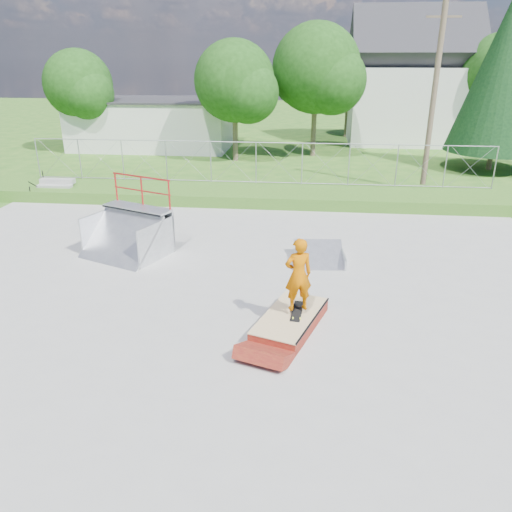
# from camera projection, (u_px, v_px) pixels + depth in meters

# --- Properties ---
(ground) EXTENTS (120.00, 120.00, 0.00)m
(ground) POSITION_uv_depth(u_px,v_px,m) (212.00, 302.00, 12.53)
(ground) COLOR #295E1A
(ground) RESTS_ON ground
(concrete_pad) EXTENTS (20.00, 16.00, 0.04)m
(concrete_pad) POSITION_uv_depth(u_px,v_px,m) (212.00, 301.00, 12.53)
(concrete_pad) COLOR #959592
(concrete_pad) RESTS_ON ground
(grass_berm) EXTENTS (24.00, 3.00, 0.50)m
(grass_berm) POSITION_uv_depth(u_px,v_px,m) (253.00, 194.00, 21.20)
(grass_berm) COLOR #295E1A
(grass_berm) RESTS_ON ground
(grind_box) EXTENTS (1.76, 2.50, 0.34)m
(grind_box) POSITION_uv_depth(u_px,v_px,m) (290.00, 321.00, 11.27)
(grind_box) COLOR maroon
(grind_box) RESTS_ON concrete_pad
(quarter_pipe) EXTENTS (2.88, 2.68, 2.30)m
(quarter_pipe) POSITION_uv_depth(u_px,v_px,m) (123.00, 220.00, 14.98)
(quarter_pipe) COLOR #ADAFB5
(quarter_pipe) RESTS_ON concrete_pad
(flat_bank_ramp) EXTENTS (1.55, 1.64, 0.44)m
(flat_bank_ramp) POSITION_uv_depth(u_px,v_px,m) (319.00, 256.00, 14.83)
(flat_bank_ramp) COLOR #ADAFB5
(flat_bank_ramp) RESTS_ON concrete_pad
(skateboard) EXTENTS (0.31, 0.81, 0.13)m
(skateboard) POSITION_uv_depth(u_px,v_px,m) (297.00, 312.00, 11.25)
(skateboard) COLOR black
(skateboard) RESTS_ON grind_box
(skater) EXTENTS (0.71, 0.58, 1.69)m
(skater) POSITION_uv_depth(u_px,v_px,m) (298.00, 278.00, 10.93)
(skater) COLOR #BE5C00
(skater) RESTS_ON grind_box
(concrete_stairs) EXTENTS (1.50, 1.60, 0.80)m
(concrete_stairs) POSITION_uv_depth(u_px,v_px,m) (53.00, 190.00, 21.24)
(concrete_stairs) COLOR #959592
(concrete_stairs) RESTS_ON ground
(chain_link_fence) EXTENTS (20.00, 0.06, 1.80)m
(chain_link_fence) POSITION_uv_depth(u_px,v_px,m) (256.00, 163.00, 21.69)
(chain_link_fence) COLOR #979AA0
(chain_link_fence) RESTS_ON grass_berm
(utility_building_flat) EXTENTS (10.00, 6.00, 3.00)m
(utility_building_flat) POSITION_uv_depth(u_px,v_px,m) (154.00, 124.00, 33.04)
(utility_building_flat) COLOR silver
(utility_building_flat) RESTS_ON ground
(gable_house) EXTENTS (8.40, 6.08, 8.94)m
(gable_house) POSITION_uv_depth(u_px,v_px,m) (410.00, 85.00, 34.19)
(gable_house) COLOR silver
(gable_house) RESTS_ON ground
(utility_pole) EXTENTS (0.24, 0.24, 8.00)m
(utility_pole) POSITION_uv_depth(u_px,v_px,m) (433.00, 99.00, 21.37)
(utility_pole) COLOR brown
(utility_pole) RESTS_ON ground
(tree_left_near) EXTENTS (4.76, 4.48, 6.65)m
(tree_left_near) POSITION_uv_depth(u_px,v_px,m) (239.00, 85.00, 27.56)
(tree_left_near) COLOR brown
(tree_left_near) RESTS_ON ground
(tree_center) EXTENTS (5.44, 5.12, 7.60)m
(tree_center) POSITION_uv_depth(u_px,v_px,m) (321.00, 72.00, 28.71)
(tree_center) COLOR brown
(tree_center) RESTS_ON ground
(tree_left_far) EXTENTS (4.42, 4.16, 6.18)m
(tree_left_far) POSITION_uv_depth(u_px,v_px,m) (81.00, 87.00, 30.51)
(tree_left_far) COLOR brown
(tree_left_far) RESTS_ON ground
(tree_right_far) EXTENTS (5.10, 4.80, 7.12)m
(tree_right_far) POSITION_uv_depth(u_px,v_px,m) (503.00, 76.00, 31.40)
(tree_right_far) COLOR brown
(tree_right_far) RESTS_ON ground
(tree_back_mid) EXTENTS (4.08, 3.84, 5.70)m
(tree_back_mid) POSITION_uv_depth(u_px,v_px,m) (352.00, 86.00, 36.35)
(tree_back_mid) COLOR brown
(tree_back_mid) RESTS_ON ground
(conifer_tree) EXTENTS (5.04, 5.04, 9.10)m
(conifer_tree) POSITION_uv_depth(u_px,v_px,m) (506.00, 70.00, 25.14)
(conifer_tree) COLOR brown
(conifer_tree) RESTS_ON ground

